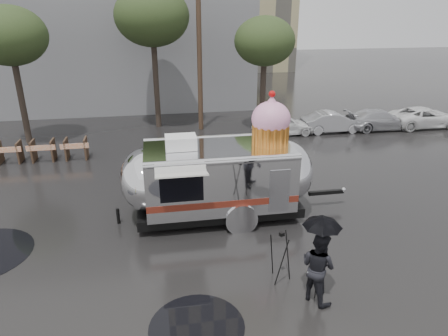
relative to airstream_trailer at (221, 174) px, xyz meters
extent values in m
plane|color=black|center=(-1.84, -3.13, -1.55)|extent=(120.00, 120.00, 0.00)
cylinder|color=black|center=(-1.48, -5.17, -1.55)|extent=(2.21, 2.21, 0.01)
cube|color=slate|center=(-5.84, 20.87, 4.95)|extent=(22.00, 12.00, 13.00)
cylinder|color=#473323|center=(0.66, 10.87, 2.95)|extent=(0.28, 0.28, 9.00)
cylinder|color=#382D26|center=(-8.84, 9.87, 1.37)|extent=(0.32, 0.32, 5.85)
ellipsoid|color=#263719|center=(-8.84, 9.87, 3.97)|extent=(3.64, 3.64, 2.86)
cylinder|color=#382D26|center=(-1.84, 11.87, 1.82)|extent=(0.32, 0.32, 6.75)
ellipsoid|color=#263719|center=(-1.84, 11.87, 4.82)|extent=(4.20, 4.20, 3.30)
cylinder|color=#382D26|center=(4.16, 9.87, 1.15)|extent=(0.32, 0.32, 5.40)
ellipsoid|color=#263719|center=(4.16, 9.87, 3.55)|extent=(3.36, 3.36, 2.64)
cube|color=#473323|center=(-8.44, 6.87, -1.05)|extent=(0.08, 0.80, 1.00)
cube|color=#E5590C|center=(-8.89, 6.49, -0.80)|extent=(1.30, 0.04, 0.25)
cube|color=#473323|center=(-7.84, 6.87, -1.05)|extent=(0.08, 0.80, 1.00)
cube|color=#473323|center=(-6.94, 6.87, -1.05)|extent=(0.08, 0.80, 1.00)
cube|color=#E5590C|center=(-7.39, 6.49, -0.80)|extent=(1.30, 0.04, 0.25)
cube|color=#473323|center=(-6.34, 6.87, -1.05)|extent=(0.08, 0.80, 1.00)
cube|color=#473323|center=(-5.44, 6.87, -1.05)|extent=(0.08, 0.80, 1.00)
cube|color=#E5590C|center=(-5.89, 6.49, -0.80)|extent=(1.30, 0.04, 0.25)
imported|color=silver|center=(5.16, 8.87, -0.85)|extent=(4.00, 1.80, 1.40)
imported|color=#B2B2B7|center=(8.16, 8.87, -0.85)|extent=(4.00, 1.80, 1.40)
imported|color=#B2B2B7|center=(11.16, 8.87, -0.83)|extent=(4.20, 1.80, 1.44)
imported|color=silver|center=(14.16, 8.87, -0.80)|extent=(4.40, 1.90, 1.50)
cube|color=silver|center=(-0.10, 0.01, 0.00)|extent=(4.88, 2.57, 1.99)
ellipsoid|color=silver|center=(2.33, -0.01, 0.00)|extent=(1.67, 2.55, 1.99)
ellipsoid|color=silver|center=(-2.54, 0.02, 0.00)|extent=(1.67, 2.55, 1.99)
cube|color=black|center=(-0.10, 0.01, -1.16)|extent=(5.54, 2.25, 0.33)
cylinder|color=black|center=(0.44, -1.14, -1.16)|extent=(0.78, 0.25, 0.77)
cylinder|color=black|center=(0.46, 1.14, -1.16)|extent=(0.78, 0.25, 0.77)
cylinder|color=silver|center=(0.44, -1.29, -1.11)|extent=(1.06, 0.12, 1.06)
cube|color=black|center=(3.88, -0.02, -1.00)|extent=(1.33, 0.14, 0.13)
sphere|color=silver|center=(4.54, -0.02, -0.94)|extent=(0.18, 0.18, 0.18)
cylinder|color=black|center=(-3.53, 0.03, -1.28)|extent=(0.11, 0.11, 0.55)
cube|color=#602014|center=(-0.11, -1.26, -0.50)|extent=(4.87, 0.06, 0.22)
cube|color=#602014|center=(-0.09, 1.27, -0.50)|extent=(4.87, 0.06, 0.22)
cube|color=black|center=(-1.44, -1.27, 0.16)|extent=(1.33, 0.04, 0.88)
cube|color=beige|center=(-1.44, -1.53, 0.72)|extent=(1.55, 0.56, 0.16)
cube|color=silver|center=(1.66, -1.29, -0.17)|extent=(0.66, 0.03, 1.44)
cube|color=white|center=(-1.32, 0.01, 1.21)|extent=(1.00, 0.73, 0.42)
cylinder|color=orange|center=(1.67, 0.00, 1.32)|extent=(1.16, 1.16, 0.66)
ellipsoid|color=#F3A5CC|center=(1.67, 0.00, 1.85)|extent=(1.29, 1.29, 1.15)
cone|color=#F3A5CC|center=(1.67, 0.00, 2.43)|extent=(0.56, 0.56, 0.44)
sphere|color=red|center=(1.67, 0.00, 2.67)|extent=(0.22, 0.22, 0.22)
imported|color=black|center=(1.56, -4.72, -0.60)|extent=(0.88, 1.04, 1.89)
imported|color=black|center=(1.56, -4.72, 0.38)|extent=(1.13, 1.13, 0.77)
cylinder|color=black|center=(1.56, -4.72, -0.73)|extent=(0.02, 0.02, 1.65)
cylinder|color=black|center=(1.14, -3.74, -0.86)|extent=(0.13, 0.31, 1.39)
cylinder|color=black|center=(0.72, -3.67, -0.86)|extent=(0.22, 0.26, 1.39)
cylinder|color=black|center=(0.87, -4.07, -0.86)|extent=(0.32, 0.08, 1.39)
cube|color=black|center=(0.91, -3.83, -0.16)|extent=(0.14, 0.13, 0.10)
camera|label=1|loc=(-2.13, -12.29, 5.24)|focal=32.00mm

